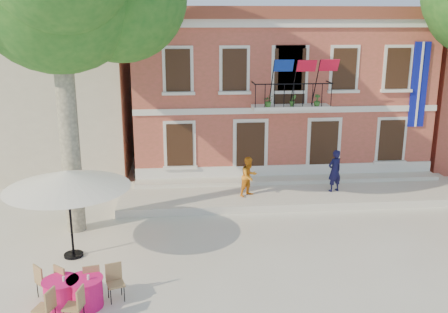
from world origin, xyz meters
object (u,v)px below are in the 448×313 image
patio_umbrella (67,180)px  pedestrian_navy (335,171)px  cafe_table_0 (61,293)px  pedestrian_orange (249,176)px  cafe_table_1 (86,291)px

patio_umbrella → pedestrian_navy: 10.46m
patio_umbrella → cafe_table_0: patio_umbrella is taller
pedestrian_orange → cafe_table_0: bearing=-164.9°
patio_umbrella → pedestrian_orange: bearing=34.6°
patio_umbrella → cafe_table_1: 3.62m
cafe_table_0 → cafe_table_1: size_ratio=1.00×
pedestrian_orange → patio_umbrella: bearing=178.7°
patio_umbrella → pedestrian_orange: patio_umbrella is taller
pedestrian_navy → cafe_table_1: 11.21m
pedestrian_navy → pedestrian_orange: 3.49m
cafe_table_1 → pedestrian_orange: bearing=53.9°
patio_umbrella → pedestrian_orange: (5.96, 4.10, -1.36)m
patio_umbrella → cafe_table_0: size_ratio=2.00×
cafe_table_0 → pedestrian_orange: bearing=51.0°
pedestrian_orange → cafe_table_0: pedestrian_orange is taller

